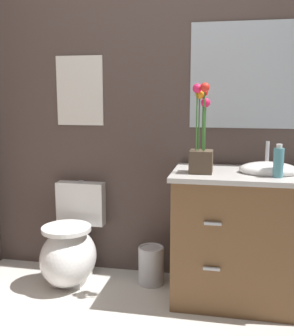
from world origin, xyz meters
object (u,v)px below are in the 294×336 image
Objects in this scene: wall_poster at (80,91)px; wall_mirror at (251,75)px; toilet at (71,249)px; vanity_cabinet at (246,236)px; trash_bin at (151,265)px; flower_vase at (201,145)px; soap_bottle at (278,162)px.

wall_mirror reaches higher than wall_poster.
wall_mirror reaches higher than toilet.
vanity_cabinet is 0.71m from trash_bin.
vanity_cabinet is 0.66m from flower_vase.
wall_poster is at bearing 162.97° from soap_bottle.
flower_vase is at bearing -21.86° from wall_poster.
wall_mirror reaches higher than flower_vase.
flower_vase reaches higher than vanity_cabinet.
wall_mirror is (0.29, 0.37, 0.43)m from flower_vase.
toilet is 1.20m from flower_vase.
flower_vase is 0.68× the size of wall_mirror.
soap_bottle is 0.68m from wall_mirror.
soap_bottle is 0.72× the size of trash_bin.
soap_bottle is at bearing -68.87° from wall_mirror.
soap_bottle is at bearing -6.56° from flower_vase.
trash_bin is 1.47m from wall_mirror.
flower_vase is at bearing -166.22° from vanity_cabinet.
vanity_cabinet is 2.07× the size of wall_poster.
trash_bin is at bearing 8.31° from toilet.
trash_bin is at bearing 170.32° from vanity_cabinet.
wall_poster reaches higher than vanity_cabinet.
flower_vase is 0.46m from soap_bottle.
wall_poster reaches higher than trash_bin.
toilet is at bearing 178.74° from vanity_cabinet.
vanity_cabinet is at bearing 13.78° from flower_vase.
wall_poster is at bearing 166.29° from vanity_cabinet.
flower_vase is 1.10× the size of wall_poster.
soap_bottle is 1.49m from wall_poster.
wall_poster is (-0.91, 0.37, 0.33)m from flower_vase.
trash_bin is at bearing 152.38° from flower_vase.
vanity_cabinet is 1.88× the size of flower_vase.
wall_poster is at bearing 180.00° from wall_mirror.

